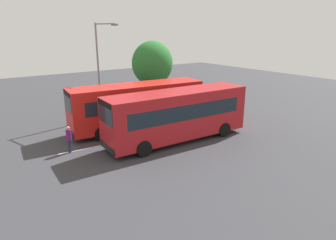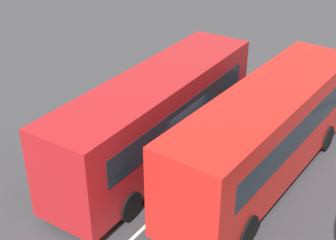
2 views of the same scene
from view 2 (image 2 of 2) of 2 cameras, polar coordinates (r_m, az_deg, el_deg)
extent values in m
plane|color=#38383D|center=(17.43, 4.15, -6.19)|extent=(69.88, 69.88, 0.00)
cube|color=red|center=(16.39, 11.54, -1.47)|extent=(10.22, 3.43, 3.05)
cube|color=#19232D|center=(20.26, 18.00, 6.37)|extent=(0.34, 2.10, 1.28)
cube|color=#19232D|center=(16.64, 8.08, 0.81)|extent=(8.38, 0.97, 0.98)
cube|color=#19232D|center=(15.85, 15.42, -1.58)|extent=(8.38, 0.97, 0.98)
cube|color=black|center=(20.09, 18.25, 7.76)|extent=(0.30, 1.91, 0.32)
cube|color=black|center=(21.15, 17.16, 1.09)|extent=(0.33, 2.19, 0.36)
cylinder|color=black|center=(20.02, 12.30, -0.11)|extent=(1.02, 0.38, 0.99)
cylinder|color=black|center=(19.39, 18.32, -2.04)|extent=(1.02, 0.38, 0.99)
cylinder|color=black|center=(15.28, 1.77, -9.63)|extent=(1.02, 0.38, 0.99)
cylinder|color=black|center=(14.43, 9.36, -12.85)|extent=(1.02, 0.38, 0.99)
cube|color=#AD191E|center=(17.06, -1.39, 0.47)|extent=(10.12, 2.84, 3.05)
cube|color=#19232D|center=(20.63, 6.42, 8.06)|extent=(0.22, 2.10, 1.28)
cube|color=#19232D|center=(17.50, -4.56, 2.51)|extent=(8.41, 0.46, 0.98)
cube|color=#19232D|center=(16.34, 1.97, 0.53)|extent=(8.41, 0.46, 0.98)
cube|color=black|center=(20.47, 6.52, 9.44)|extent=(0.19, 1.91, 0.32)
cube|color=black|center=(21.51, 6.15, 2.79)|extent=(0.20, 2.20, 0.36)
cylinder|color=black|center=(20.63, 1.04, 1.53)|extent=(1.00, 0.33, 0.99)
cylinder|color=black|center=(19.67, 6.65, -0.15)|extent=(1.00, 0.33, 0.99)
cylinder|color=black|center=(16.35, -11.05, -7.30)|extent=(1.00, 0.33, 0.99)
cylinder|color=black|center=(15.13, -4.64, -10.19)|extent=(1.00, 0.33, 0.99)
cylinder|color=#232833|center=(22.28, 12.56, 2.73)|extent=(0.13, 0.13, 0.81)
cylinder|color=#232833|center=(22.40, 12.36, 2.90)|extent=(0.13, 0.13, 0.81)
cylinder|color=#721966|center=(22.03, 12.66, 4.51)|extent=(0.45, 0.45, 0.64)
sphere|color=tan|center=(21.86, 12.78, 5.53)|extent=(0.22, 0.22, 0.22)
cube|color=silver|center=(17.43, 4.15, -6.18)|extent=(14.31, 1.05, 0.01)
camera|label=1|loc=(33.59, -14.38, 23.55)|focal=31.91mm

